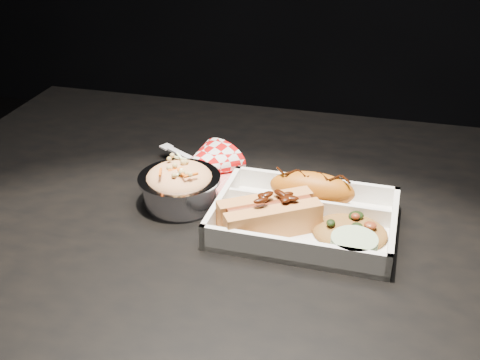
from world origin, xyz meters
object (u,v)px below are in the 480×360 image
object	(u,v)px
hotdog	(269,213)
foil_coleslaw_cup	(180,184)
dining_table	(272,259)
food_tray	(304,222)
fried_pastry	(312,189)
napkin_fork	(201,166)

from	to	relation	value
hotdog	foil_coleslaw_cup	world-z (taller)	foil_coleslaw_cup
dining_table	hotdog	xyz separation A→B (m)	(0.01, -0.06, 0.12)
food_tray	dining_table	bearing A→B (deg)	146.00
dining_table	foil_coleslaw_cup	xyz separation A→B (m)	(-0.14, -0.02, 0.12)
dining_table	fried_pastry	size ratio (longest dim) A/B	9.49
food_tray	fried_pastry	xyz separation A→B (m)	(0.00, 0.06, 0.02)
hotdog	napkin_fork	world-z (taller)	napkin_fork
food_tray	hotdog	world-z (taller)	hotdog
hotdog	foil_coleslaw_cup	distance (m)	0.15
fried_pastry	hotdog	size ratio (longest dim) A/B	0.87
food_tray	napkin_fork	bearing A→B (deg)	149.93
foil_coleslaw_cup	napkin_fork	bearing A→B (deg)	88.93
napkin_fork	dining_table	bearing A→B (deg)	0.90
dining_table	hotdog	bearing A→B (deg)	-84.47
foil_coleslaw_cup	food_tray	bearing A→B (deg)	-5.69
dining_table	fried_pastry	bearing A→B (deg)	19.93
food_tray	foil_coleslaw_cup	world-z (taller)	foil_coleslaw_cup
food_tray	hotdog	bearing A→B (deg)	-149.23
food_tray	hotdog	xyz separation A→B (m)	(-0.05, -0.03, 0.02)
dining_table	food_tray	size ratio (longest dim) A/B	4.74
hotdog	napkin_fork	size ratio (longest dim) A/B	0.87
fried_pastry	hotdog	xyz separation A→B (m)	(-0.05, -0.08, -0.00)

